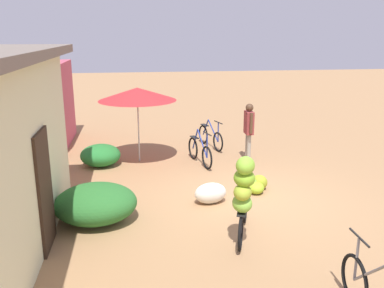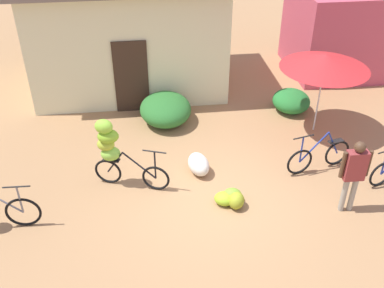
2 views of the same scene
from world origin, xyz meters
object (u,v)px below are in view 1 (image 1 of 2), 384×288
object	(u,v)px
produce_sack	(210,193)
person_vendor	(249,126)
shop_pink	(21,106)
bicycle_by_shop	(210,137)
banana_pile_on_ground	(256,185)
bicycle_center_loaded	(200,152)
market_umbrella	(137,94)
bicycle_near_pile	(244,193)

from	to	relation	value
produce_sack	person_vendor	size ratio (longest dim) A/B	0.43
shop_pink	person_vendor	distance (m)	7.09
bicycle_by_shop	banana_pile_on_ground	world-z (taller)	bicycle_by_shop
banana_pile_on_ground	person_vendor	size ratio (longest dim) A/B	0.42
bicycle_center_loaded	banana_pile_on_ground	xyz separation A→B (m)	(-2.17, -0.93, -0.20)
market_umbrella	banana_pile_on_ground	bearing A→B (deg)	-136.31
bicycle_center_loaded	person_vendor	world-z (taller)	person_vendor
bicycle_near_pile	bicycle_by_shop	distance (m)	6.15
bicycle_center_loaded	person_vendor	bearing A→B (deg)	-86.60
banana_pile_on_ground	bicycle_by_shop	bearing A→B (deg)	5.01
produce_sack	market_umbrella	bearing A→B (deg)	23.98
shop_pink	produce_sack	xyz separation A→B (m)	(-5.31, -5.01, -1.08)
shop_pink	bicycle_near_pile	size ratio (longest dim) A/B	1.99
market_umbrella	banana_pile_on_ground	distance (m)	4.11
market_umbrella	person_vendor	size ratio (longest dim) A/B	1.31
bicycle_near_pile	produce_sack	xyz separation A→B (m)	(1.81, 0.20, -0.73)
bicycle_near_pile	person_vendor	bearing A→B (deg)	-17.02
bicycle_near_pile	person_vendor	world-z (taller)	person_vendor
market_umbrella	person_vendor	distance (m)	3.18
bicycle_center_loaded	banana_pile_on_ground	world-z (taller)	bicycle_center_loaded
shop_pink	bicycle_by_shop	size ratio (longest dim) A/B	2.01
market_umbrella	bicycle_near_pile	xyz separation A→B (m)	(-5.01, -1.62, -0.95)
banana_pile_on_ground	produce_sack	world-z (taller)	produce_sack
bicycle_center_loaded	bicycle_near_pile	bearing A→B (deg)	179.83
market_umbrella	bicycle_center_loaded	world-z (taller)	market_umbrella
market_umbrella	bicycle_center_loaded	size ratio (longest dim) A/B	1.35
bicycle_near_pile	bicycle_by_shop	xyz separation A→B (m)	(6.09, -0.62, -0.61)
shop_pink	bicycle_by_shop	distance (m)	6.00
market_umbrella	banana_pile_on_ground	size ratio (longest dim) A/B	3.10
bicycle_near_pile	bicycle_center_loaded	world-z (taller)	bicycle_near_pile
person_vendor	bicycle_by_shop	bearing A→B (deg)	27.28
shop_pink	market_umbrella	xyz separation A→B (m)	(-2.11, -3.59, 0.59)
bicycle_by_shop	produce_sack	xyz separation A→B (m)	(-4.28, 0.82, -0.12)
market_umbrella	bicycle_by_shop	size ratio (longest dim) A/B	1.34
produce_sack	person_vendor	bearing A→B (deg)	-30.08
produce_sack	person_vendor	distance (m)	3.28
bicycle_by_shop	produce_sack	world-z (taller)	bicycle_by_shop
bicycle_by_shop	shop_pink	bearing A→B (deg)	79.96
shop_pink	bicycle_near_pile	xyz separation A→B (m)	(-7.12, -5.21, -0.36)
shop_pink	bicycle_center_loaded	bearing A→B (deg)	-116.74
bicycle_near_pile	person_vendor	size ratio (longest dim) A/B	0.99
produce_sack	banana_pile_on_ground	bearing A→B (deg)	-65.99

